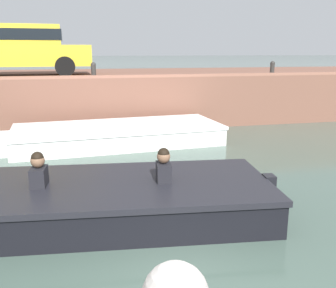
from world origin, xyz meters
The scene contains 8 objects.
ground_plane centered at (0.00, 4.73, 0.00)m, with size 400.00×400.00×0.00m, color #42564C.
far_quay_wall centered at (0.00, 12.46, 0.79)m, with size 60.00×6.00×1.58m, color brown.
far_wall_coping centered at (0.00, 9.58, 1.62)m, with size 60.00×0.24×0.08m, color #925F4C.
boat_moored_central_white centered at (-0.15, 7.93, 0.25)m, with size 6.30×2.46×0.49m.
motorboat_passing centered at (-0.91, 3.58, 0.27)m, with size 6.11×2.43×1.02m.
car_left_inner_yellow centered at (-2.51, 11.31, 2.43)m, with size 4.35×2.01×1.54m.
mooring_bollard_mid centered at (-0.40, 9.71, 1.82)m, with size 0.15×0.15×0.45m.
mooring_bollard_east centered at (5.27, 9.71, 1.82)m, with size 0.15×0.15×0.45m.
Camera 1 is at (-0.78, -1.50, 2.33)m, focal length 40.00 mm.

